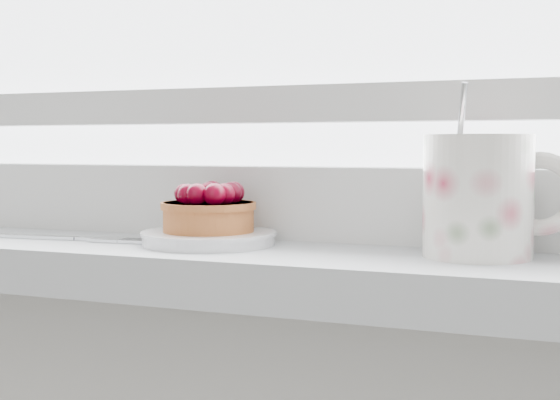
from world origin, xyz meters
The scene contains 4 objects.
saucer centered at (-0.08, 1.89, 0.95)m, with size 0.12×0.12×0.01m, color white.
raspberry_tart centered at (-0.08, 1.89, 0.97)m, with size 0.09×0.09×0.05m.
floral_mug centered at (0.16, 1.90, 0.99)m, with size 0.13×0.11×0.14m.
fork centered at (-0.23, 1.87, 0.94)m, with size 0.20×0.03×0.00m.
Camera 1 is at (0.24, 1.26, 1.03)m, focal length 50.00 mm.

